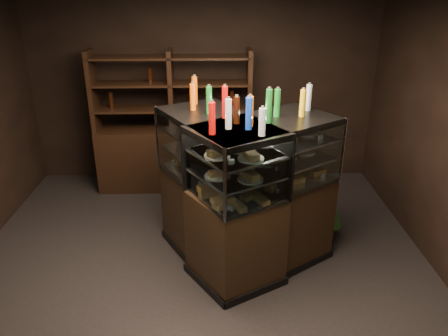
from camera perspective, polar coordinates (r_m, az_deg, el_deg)
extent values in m
plane|color=black|center=(4.77, -3.12, -13.34)|extent=(5.00, 5.00, 0.00)
cube|color=black|center=(6.45, -2.71, 11.41)|extent=(5.00, 0.02, 3.00)
cube|color=black|center=(4.63, 4.91, -7.55)|extent=(1.60, 1.41, 0.95)
cube|color=black|center=(4.87, 4.73, -11.91)|extent=(1.65, 1.45, 0.08)
cube|color=black|center=(4.17, 5.43, 5.63)|extent=(1.60, 1.41, 0.06)
cube|color=silver|center=(4.40, 5.12, -2.16)|extent=(1.52, 1.33, 0.02)
cube|color=silver|center=(4.31, 5.23, 0.50)|extent=(1.52, 1.33, 0.02)
cube|color=silver|center=(4.24, 5.33, 2.99)|extent=(1.52, 1.33, 0.02)
cube|color=white|center=(4.02, 8.68, 0.13)|extent=(1.20, 0.82, 0.67)
cylinder|color=silver|center=(4.52, 15.28, 2.26)|extent=(0.03, 0.03, 0.69)
cylinder|color=silver|center=(3.60, 0.15, -2.46)|extent=(0.03, 0.03, 0.69)
cube|color=black|center=(4.70, -0.59, -6.97)|extent=(1.34, 1.61, 0.95)
cube|color=black|center=(4.93, -0.57, -11.31)|extent=(1.38, 1.66, 0.08)
cube|color=black|center=(4.24, -0.66, 6.04)|extent=(1.34, 1.61, 0.06)
cube|color=silver|center=(4.47, -0.62, -1.64)|extent=(1.26, 1.53, 0.02)
cube|color=silver|center=(4.38, -0.63, 0.99)|extent=(1.26, 1.53, 0.02)
cube|color=silver|center=(4.31, -0.64, 3.45)|extent=(1.26, 1.53, 0.02)
cube|color=white|center=(4.18, -5.05, 1.27)|extent=(0.72, 1.26, 0.67)
cylinder|color=silver|center=(3.60, 0.15, -2.46)|extent=(0.03, 0.03, 0.69)
cylinder|color=silver|center=(4.81, -8.73, 4.10)|extent=(0.03, 0.03, 0.69)
cube|color=#B68141|center=(4.03, -1.18, -4.03)|extent=(0.20, 0.18, 0.06)
cube|color=#B68141|center=(4.19, 2.26, -2.91)|extent=(0.20, 0.18, 0.06)
cube|color=#B68141|center=(4.36, 5.44, -1.88)|extent=(0.20, 0.18, 0.06)
cube|color=#B68141|center=(4.55, 8.37, -0.92)|extent=(0.20, 0.18, 0.06)
cube|color=#B68141|center=(4.75, 11.05, -0.04)|extent=(0.20, 0.18, 0.06)
cylinder|color=white|center=(4.00, -0.81, -1.04)|extent=(0.24, 0.24, 0.02)
cube|color=#B68141|center=(3.98, -0.81, -0.59)|extent=(0.19, 0.16, 0.05)
cylinder|color=white|center=(4.14, 2.32, -0.13)|extent=(0.24, 0.24, 0.02)
cube|color=#B68141|center=(4.13, 2.33, 0.31)|extent=(0.19, 0.16, 0.05)
cylinder|color=white|center=(4.30, 5.24, 0.72)|extent=(0.24, 0.24, 0.02)
cube|color=#B68141|center=(4.29, 5.25, 1.14)|extent=(0.19, 0.16, 0.05)
cylinder|color=white|center=(4.47, 7.93, 1.50)|extent=(0.24, 0.24, 0.02)
cube|color=#B68141|center=(4.46, 7.96, 1.91)|extent=(0.19, 0.16, 0.05)
cylinder|color=white|center=(4.65, 10.43, 2.22)|extent=(0.24, 0.24, 0.02)
cube|color=#B68141|center=(4.64, 10.46, 2.62)|extent=(0.19, 0.16, 0.05)
cylinder|color=white|center=(3.92, -0.83, 1.62)|extent=(0.24, 0.24, 0.02)
cube|color=#B68141|center=(3.90, -0.83, 2.09)|extent=(0.19, 0.16, 0.05)
cylinder|color=white|center=(4.07, 2.37, 2.45)|extent=(0.24, 0.24, 0.02)
cube|color=#B68141|center=(4.05, 2.38, 2.91)|extent=(0.19, 0.16, 0.05)
cylinder|color=white|center=(4.23, 5.34, 3.21)|extent=(0.24, 0.24, 0.02)
cube|color=#B68141|center=(4.22, 5.35, 3.65)|extent=(0.19, 0.16, 0.05)
cylinder|color=white|center=(4.40, 8.08, 3.91)|extent=(0.24, 0.24, 0.02)
cube|color=#B68141|center=(4.39, 8.10, 4.34)|extent=(0.19, 0.16, 0.05)
cylinder|color=white|center=(4.59, 10.61, 4.55)|extent=(0.24, 0.24, 0.02)
cube|color=#B68141|center=(4.58, 10.64, 4.96)|extent=(0.19, 0.16, 0.05)
cube|color=#B68141|center=(4.93, -4.52, 1.26)|extent=(0.17, 0.20, 0.06)
cube|color=#B68141|center=(4.68, -2.87, 0.05)|extent=(0.17, 0.20, 0.06)
cube|color=#B68141|center=(4.44, -1.02, -1.30)|extent=(0.17, 0.20, 0.06)
cube|color=#B68141|center=(4.20, 1.03, -2.80)|extent=(0.17, 0.20, 0.06)
cube|color=#B68141|center=(3.98, 3.33, -4.47)|extent=(0.17, 0.20, 0.06)
cylinder|color=white|center=(4.82, -3.91, 3.34)|extent=(0.24, 0.24, 0.02)
cube|color=#B68141|center=(4.81, -3.92, 3.73)|extent=(0.16, 0.19, 0.05)
cylinder|color=white|center=(4.60, -2.35, 2.32)|extent=(0.24, 0.24, 0.02)
cube|color=#B68141|center=(4.58, -2.36, 2.73)|extent=(0.16, 0.19, 0.05)
cylinder|color=white|center=(4.37, -0.63, 1.20)|extent=(0.24, 0.24, 0.02)
cube|color=#B68141|center=(4.36, -0.63, 1.62)|extent=(0.16, 0.19, 0.05)
cylinder|color=white|center=(4.16, 1.27, -0.04)|extent=(0.24, 0.24, 0.02)
cube|color=#B68141|center=(4.14, 1.27, 0.40)|extent=(0.16, 0.19, 0.05)
cylinder|color=white|center=(3.95, 3.37, -1.42)|extent=(0.24, 0.24, 0.02)
cube|color=#B68141|center=(3.93, 3.38, -0.96)|extent=(0.16, 0.19, 0.05)
cylinder|color=white|center=(4.76, -3.97, 5.60)|extent=(0.24, 0.24, 0.02)
cube|color=#B68141|center=(4.75, -3.99, 6.00)|extent=(0.16, 0.19, 0.05)
cylinder|color=white|center=(4.53, -2.39, 4.68)|extent=(0.24, 0.24, 0.02)
cube|color=#B68141|center=(4.52, -2.40, 5.10)|extent=(0.16, 0.19, 0.05)
cylinder|color=white|center=(4.30, -0.64, 3.67)|extent=(0.24, 0.24, 0.02)
cube|color=#B68141|center=(4.29, -0.65, 4.10)|extent=(0.16, 0.19, 0.05)
cylinder|color=white|center=(4.08, 1.29, 2.53)|extent=(0.24, 0.24, 0.02)
cube|color=#B68141|center=(4.07, 1.29, 2.99)|extent=(0.16, 0.19, 0.05)
cylinder|color=white|center=(3.87, 3.44, 1.27)|extent=(0.24, 0.24, 0.02)
cube|color=#B68141|center=(3.85, 3.45, 1.75)|extent=(0.16, 0.19, 0.05)
cylinder|color=yellow|center=(3.77, -1.59, 6.47)|extent=(0.06, 0.06, 0.28)
cylinder|color=silver|center=(3.73, -1.62, 8.67)|extent=(0.03, 0.03, 0.02)
cylinder|color=black|center=(3.88, 0.92, 6.98)|extent=(0.06, 0.06, 0.28)
cylinder|color=silver|center=(3.84, 0.93, 9.13)|extent=(0.03, 0.03, 0.02)
cylinder|color=#147223|center=(3.99, 3.29, 7.45)|extent=(0.06, 0.06, 0.28)
cylinder|color=silver|center=(3.96, 3.34, 9.53)|extent=(0.03, 0.03, 0.02)
cylinder|color=silver|center=(4.12, 5.52, 7.87)|extent=(0.06, 0.06, 0.28)
cylinder|color=silver|center=(4.08, 5.60, 9.90)|extent=(0.03, 0.03, 0.02)
cylinder|color=#D8590A|center=(4.25, 7.63, 8.27)|extent=(0.06, 0.06, 0.28)
cylinder|color=silver|center=(4.21, 7.74, 10.23)|extent=(0.03, 0.03, 0.02)
cylinder|color=#B20C0A|center=(4.39, 9.61, 8.62)|extent=(0.06, 0.06, 0.28)
cylinder|color=silver|center=(4.35, 9.74, 10.53)|extent=(0.03, 0.03, 0.02)
cylinder|color=#0F38B2|center=(4.53, 11.47, 8.95)|extent=(0.06, 0.06, 0.28)
cylinder|color=silver|center=(4.49, 11.63, 10.80)|extent=(0.03, 0.03, 0.02)
cylinder|color=yellow|center=(4.71, -4.42, 9.92)|extent=(0.06, 0.06, 0.28)
cylinder|color=silver|center=(4.68, -4.48, 11.70)|extent=(0.03, 0.03, 0.02)
cylinder|color=black|center=(4.54, -3.26, 9.41)|extent=(0.06, 0.06, 0.28)
cylinder|color=silver|center=(4.50, -3.31, 11.26)|extent=(0.03, 0.03, 0.02)
cylinder|color=#147223|center=(4.36, -2.01, 8.86)|extent=(0.06, 0.06, 0.28)
cylinder|color=silver|center=(4.33, -2.04, 10.78)|extent=(0.03, 0.03, 0.02)
cylinder|color=silver|center=(4.19, -0.67, 8.26)|extent=(0.06, 0.06, 0.28)
cylinder|color=silver|center=(4.15, -0.68, 10.26)|extent=(0.03, 0.03, 0.02)
cylinder|color=#D8590A|center=(4.02, 0.79, 7.60)|extent=(0.06, 0.06, 0.28)
cylinder|color=silver|center=(3.99, 0.80, 9.68)|extent=(0.03, 0.03, 0.02)
cylinder|color=#B20C0A|center=(3.86, 2.36, 6.89)|extent=(0.06, 0.06, 0.28)
cylinder|color=silver|center=(3.82, 2.40, 9.04)|extent=(0.03, 0.03, 0.02)
cylinder|color=#0F38B2|center=(3.70, 4.07, 6.10)|extent=(0.06, 0.06, 0.28)
cylinder|color=silver|center=(3.66, 4.14, 8.34)|extent=(0.03, 0.03, 0.02)
cylinder|color=black|center=(5.43, 13.18, -7.86)|extent=(0.23, 0.23, 0.17)
cone|color=#18561A|center=(5.27, 13.50, -4.90)|extent=(0.34, 0.34, 0.47)
cone|color=#18561A|center=(5.20, 13.66, -3.40)|extent=(0.26, 0.26, 0.33)
cube|color=black|center=(6.36, -6.47, 1.18)|extent=(2.18, 0.45, 0.90)
cube|color=black|center=(6.23, -16.75, 9.54)|extent=(0.07, 0.38, 1.10)
cube|color=black|center=(6.05, -6.90, 9.96)|extent=(0.07, 0.38, 1.10)
cube|color=black|center=(6.06, 3.27, 10.09)|extent=(0.07, 0.38, 1.10)
cube|color=black|center=(6.12, -6.79, 7.69)|extent=(2.14, 0.41, 0.03)
cube|color=black|center=(6.03, -6.95, 10.88)|extent=(2.14, 0.41, 0.03)
cube|color=black|center=(5.97, -7.11, 14.16)|extent=(2.14, 0.41, 0.03)
cylinder|color=yellow|center=(6.21, -14.54, 8.54)|extent=(0.06, 0.06, 0.22)
cylinder|color=black|center=(6.11, -9.44, 8.74)|extent=(0.06, 0.06, 0.22)
cylinder|color=#147223|center=(6.07, -4.22, 8.88)|extent=(0.06, 0.06, 0.22)
cylinder|color=silver|center=(6.07, 1.04, 8.94)|extent=(0.06, 0.06, 0.22)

